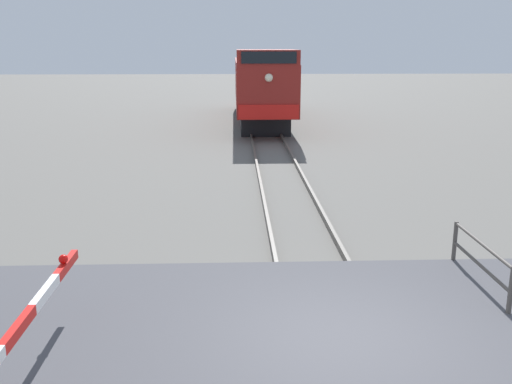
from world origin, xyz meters
name	(u,v)px	position (x,y,z in m)	size (l,w,h in m)	color
ground_plane	(342,351)	(0.00, 0.00, 0.00)	(160.00, 160.00, 0.00)	#605E59
rail_track_left	(292,348)	(-0.72, 0.00, 0.07)	(0.08, 80.00, 0.15)	#59544C
rail_track_right	(392,346)	(0.72, 0.00, 0.07)	(0.08, 80.00, 0.15)	#59544C
road_surface	(342,346)	(0.00, 0.00, 0.08)	(36.00, 6.10, 0.17)	#47474C
locomotive	(261,85)	(0.00, 24.97, 2.08)	(2.80, 15.42, 4.05)	black
guard_railing	(480,260)	(2.76, 1.89, 0.61)	(0.08, 2.37, 0.95)	#4C4742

